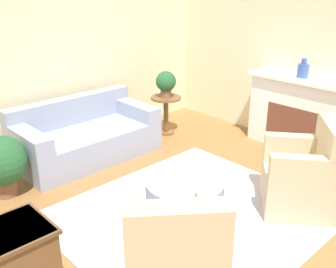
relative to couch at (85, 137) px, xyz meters
name	(u,v)px	position (x,y,z in m)	size (l,w,h in m)	color
ground_plane	(193,216)	(0.00, -2.10, -0.30)	(16.00, 16.00, 0.00)	#996638
wall_back	(54,52)	(0.00, 0.66, 1.10)	(9.41, 0.12, 2.80)	beige
wall_right	(328,55)	(2.69, -2.10, 1.10)	(0.12, 9.26, 2.80)	beige
rug	(193,215)	(0.00, -2.10, -0.29)	(2.69, 2.43, 0.01)	#BCB2C1
couch	(85,137)	(0.00, 0.00, 0.00)	(1.95, 0.98, 0.81)	#8E99B2
armchair_left	(174,261)	(-0.99, -2.83, 0.10)	(1.03, 1.04, 1.01)	#C6B289
armchair_right	(306,176)	(0.99, -2.83, 0.10)	(1.03, 1.04, 1.01)	#C6B289
ottoman_table	(185,192)	(-0.04, -2.01, -0.03)	(0.84, 0.84, 0.39)	#8E99B2
side_table	(166,109)	(1.45, -0.13, 0.12)	(0.49, 0.49, 0.62)	brown
fireplace	(298,112)	(2.44, -1.89, 0.27)	(0.44, 1.54, 1.08)	white
vase_mantel_near	(303,70)	(2.43, -1.89, 0.89)	(0.16, 0.16, 0.27)	#38569E
potted_plant_on_side_table	(166,83)	(1.45, -0.13, 0.56)	(0.32, 0.32, 0.41)	brown
potted_plant_floor	(2,163)	(-1.28, -0.28, 0.12)	(0.58, 0.58, 0.73)	brown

